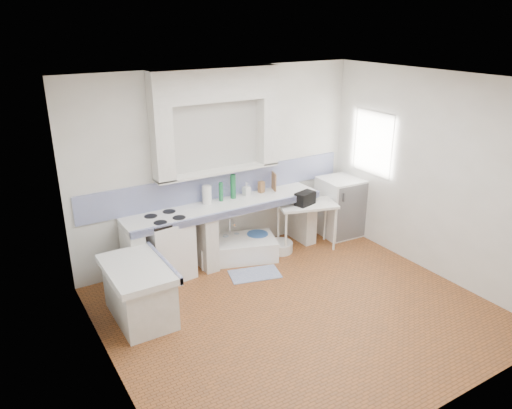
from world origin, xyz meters
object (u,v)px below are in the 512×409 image
side_table (306,226)px  fridge (340,207)px  stove (167,248)px  sink (237,249)px

side_table → fridge: fridge is taller
stove → sink: (1.10, -0.02, -0.29)m
stove → side_table: size_ratio=0.96×
sink → side_table: bearing=6.1°
sink → fridge: bearing=15.6°
stove → fridge: size_ratio=0.88×
sink → fridge: fridge is taller
fridge → sink: bearing=-179.6°
sink → side_table: side_table is taller
fridge → stove: bearing=-178.8°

